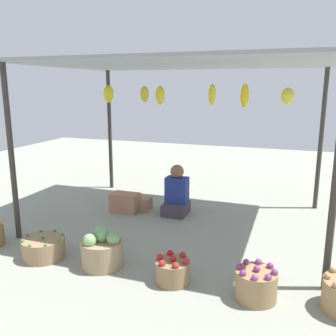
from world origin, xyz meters
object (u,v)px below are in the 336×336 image
object	(u,v)px
vendor_person	(177,195)
wooden_crate_near_vendor	(125,203)
basket_green_chilies	(44,248)
basket_purple_onions	(256,284)
basket_cabbages	(102,250)
wooden_crate_stacked_rear	(140,203)
basket_red_apples	(173,271)

from	to	relation	value
vendor_person	wooden_crate_near_vendor	world-z (taller)	vendor_person
basket_green_chilies	basket_purple_onions	distance (m)	2.43
basket_cabbages	wooden_crate_stacked_rear	bearing A→B (deg)	101.37
basket_cabbages	wooden_crate_near_vendor	distance (m)	1.80
vendor_person	basket_cabbages	distance (m)	1.92
basket_red_apples	basket_green_chilies	bearing A→B (deg)	179.47
basket_cabbages	basket_purple_onions	bearing A→B (deg)	-2.98
basket_cabbages	wooden_crate_stacked_rear	xyz separation A→B (m)	(-0.38, 1.89, -0.08)
basket_red_apples	wooden_crate_near_vendor	bearing A→B (deg)	128.34
vendor_person	wooden_crate_near_vendor	size ratio (longest dim) A/B	1.80
basket_green_chilies	basket_purple_onions	xyz separation A→B (m)	(2.43, -0.04, 0.03)
wooden_crate_stacked_rear	wooden_crate_near_vendor	bearing A→B (deg)	-134.73
basket_green_chilies	basket_cabbages	xyz separation A→B (m)	(0.75, 0.05, 0.07)
basket_cabbages	basket_purple_onions	xyz separation A→B (m)	(1.68, -0.09, -0.04)
vendor_person	basket_green_chilies	bearing A→B (deg)	-117.05
wooden_crate_stacked_rear	basket_purple_onions	bearing A→B (deg)	-43.80
basket_purple_onions	wooden_crate_near_vendor	distance (m)	2.87
basket_green_chilies	basket_cabbages	size ratio (longest dim) A/B	1.05
basket_cabbages	basket_red_apples	size ratio (longest dim) A/B	1.29
basket_green_chilies	wooden_crate_near_vendor	bearing A→B (deg)	83.71
basket_cabbages	vendor_person	bearing A→B (deg)	82.65
basket_green_chilies	basket_red_apples	distance (m)	1.59
basket_red_apples	wooden_crate_stacked_rear	world-z (taller)	basket_red_apples
wooden_crate_near_vendor	wooden_crate_stacked_rear	world-z (taller)	wooden_crate_near_vendor
basket_purple_onions	wooden_crate_stacked_rear	size ratio (longest dim) A/B	1.10
basket_green_chilies	basket_purple_onions	bearing A→B (deg)	-0.99
vendor_person	wooden_crate_stacked_rear	bearing A→B (deg)	-179.01
wooden_crate_near_vendor	wooden_crate_stacked_rear	distance (m)	0.25
basket_green_chilies	wooden_crate_stacked_rear	world-z (taller)	basket_green_chilies
basket_cabbages	wooden_crate_near_vendor	world-z (taller)	basket_cabbages
basket_red_apples	wooden_crate_stacked_rear	xyz separation A→B (m)	(-1.23, 1.95, -0.02)
basket_red_apples	wooden_crate_stacked_rear	size ratio (longest dim) A/B	1.01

